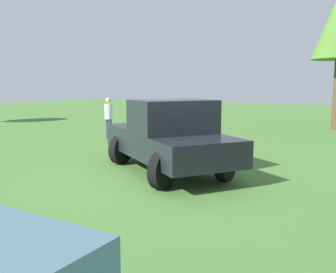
{
  "coord_description": "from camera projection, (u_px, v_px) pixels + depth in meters",
  "views": [
    {
      "loc": [
        -7.24,
        -4.79,
        2.15
      ],
      "look_at": [
        0.5,
        0.14,
        0.9
      ],
      "focal_mm": 39.49,
      "sensor_mm": 36.0,
      "label": 1
    }
  ],
  "objects": [
    {
      "name": "person_bystander",
      "position": [
        109.0,
        116.0,
        15.06
      ],
      "size": [
        0.4,
        0.4,
        1.71
      ],
      "rotation": [
        0.0,
        0.0,
        5.97
      ],
      "color": "navy",
      "rests_on": "ground_plane"
    },
    {
      "name": "pickup_truck",
      "position": [
        170.0,
        135.0,
        9.16
      ],
      "size": [
        3.96,
        4.73,
        1.83
      ],
      "rotation": [
        0.0,
        0.0,
        1.0
      ],
      "color": "black",
      "rests_on": "ground_plane"
    },
    {
      "name": "ground_plane",
      "position": [
        162.0,
        176.0,
        8.89
      ],
      "size": [
        80.0,
        80.0,
        0.0
      ],
      "primitive_type": "plane",
      "color": "#477533"
    }
  ]
}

